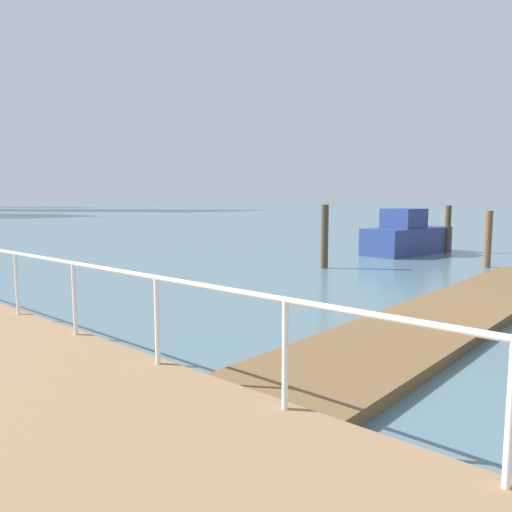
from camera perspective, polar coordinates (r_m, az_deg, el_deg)
ground_plane at (r=16.95m, az=-24.95°, el=-1.97°), size 300.00×300.00×0.00m
floating_dock at (r=10.95m, az=22.30°, el=-5.86°), size 13.93×2.00×0.18m
boardwalk_railing at (r=6.75m, az=-16.40°, el=-3.15°), size 0.06×29.04×1.08m
dock_piling_1 at (r=18.64m, az=25.20°, el=1.77°), size 0.25×0.25×1.94m
dock_piling_4 at (r=16.83m, az=7.93°, el=2.24°), size 0.24×0.24×2.15m
dock_piling_5 at (r=23.04m, az=21.26°, el=2.91°), size 0.25×0.25×2.05m
moored_boat_3 at (r=21.98m, az=16.97°, el=2.12°), size 4.54×2.35×1.93m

